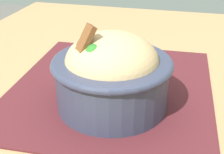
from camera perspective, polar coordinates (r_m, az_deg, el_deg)
table at (r=0.59m, az=2.34°, el=-8.87°), size 1.10×0.89×0.72m
placemat at (r=0.56m, az=-0.07°, el=-1.88°), size 0.39×0.36×0.00m
bowl at (r=0.48m, az=-0.02°, el=0.81°), size 0.19×0.19×0.14m
fork at (r=0.63m, az=-0.50°, el=2.28°), size 0.02×0.13×0.00m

